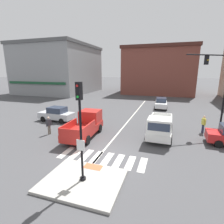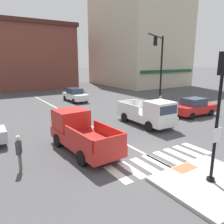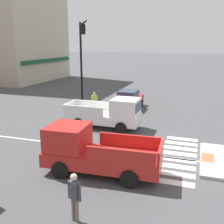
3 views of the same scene
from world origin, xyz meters
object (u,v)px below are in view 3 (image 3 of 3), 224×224
Objects in this scene: pickup_truck_red_westbound_near at (92,151)px; pedestrian_waiting_far_side at (94,100)px; pickup_truck_white_eastbound_mid at (110,114)px; car_red_cross_right at (129,100)px; traffic_light_mast at (82,53)px; pedestrian_at_curb_left at (74,194)px.

pickup_truck_red_westbound_near is 3.11× the size of pedestrian_waiting_far_side.
pickup_truck_white_eastbound_mid is at bearing -145.37° from pedestrian_waiting_far_side.
car_red_cross_right is at bearing 1.81° from pickup_truck_white_eastbound_mid.
pickup_truck_red_westbound_near is at bearing -153.92° from traffic_light_mast.
traffic_light_mast is 1.77× the size of car_red_cross_right.
pedestrian_at_curb_left and pedestrian_waiting_far_side have the same top height.
pickup_truck_white_eastbound_mid is 9.95m from pedestrian_at_curb_left.
traffic_light_mast is 7.56m from pickup_truck_white_eastbound_mid.
pedestrian_at_curb_left is at bearing -167.54° from pickup_truck_white_eastbound_mid.
pedestrian_waiting_far_side is (3.81, 2.63, 0.00)m from pickup_truck_white_eastbound_mid.
pickup_truck_white_eastbound_mid is 0.99× the size of pickup_truck_red_westbound_near.
pickup_truck_red_westbound_near is at bearing -172.75° from car_red_cross_right.
traffic_light_mast reaches higher than car_red_cross_right.
traffic_light_mast is 5.67m from car_red_cross_right.
pedestrian_waiting_far_side is at bearing 34.63° from pickup_truck_white_eastbound_mid.
pickup_truck_white_eastbound_mid is 3.07× the size of pedestrian_waiting_far_side.
car_red_cross_right is 0.80× the size of pickup_truck_red_westbound_near.
pedestrian_at_curb_left is (-9.72, -2.15, 0.00)m from pickup_truck_white_eastbound_mid.
pedestrian_waiting_far_side is (13.52, 4.78, 0.00)m from pedestrian_at_curb_left.
pedestrian_at_curb_left is at bearing -160.55° from pedestrian_waiting_far_side.
pickup_truck_white_eastbound_mid is at bearing 11.98° from pickup_truck_red_westbound_near.
pickup_truck_red_westbound_near is 10.91m from pedestrian_waiting_far_side.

